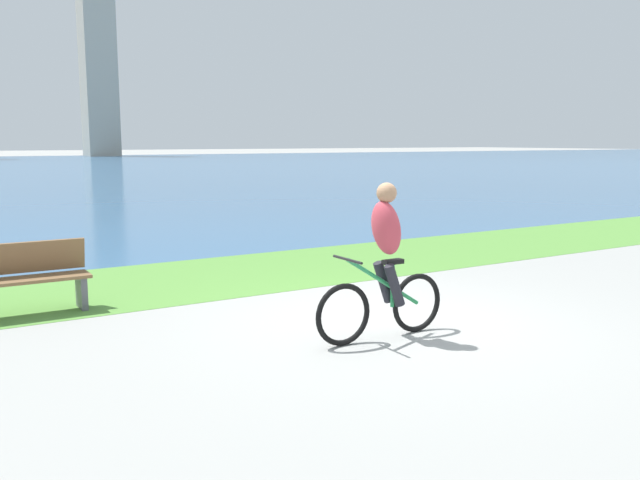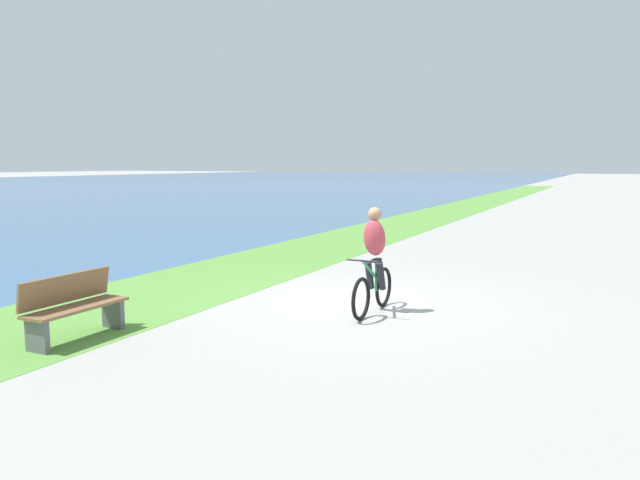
% 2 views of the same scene
% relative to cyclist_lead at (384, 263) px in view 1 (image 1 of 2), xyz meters
% --- Properties ---
extents(ground_plane, '(300.00, 300.00, 0.00)m').
position_rel_cyclist_lead_xyz_m(ground_plane, '(0.46, 0.46, -0.84)').
color(ground_plane, '#9E9E99').
extents(grass_strip_bayside, '(120.00, 3.18, 0.01)m').
position_rel_cyclist_lead_xyz_m(grass_strip_bayside, '(0.46, 4.15, -0.84)').
color(grass_strip_bayside, '#59933D').
rests_on(grass_strip_bayside, ground).
extents(cyclist_lead, '(1.67, 0.52, 1.71)m').
position_rel_cyclist_lead_xyz_m(cyclist_lead, '(0.00, 0.00, 0.00)').
color(cyclist_lead, black).
rests_on(cyclist_lead, ground).
extents(bench_near_path, '(1.50, 0.47, 0.90)m').
position_rel_cyclist_lead_xyz_m(bench_near_path, '(-3.20, 3.16, -0.39)').
color(bench_near_path, brown).
rests_on(bench_near_path, ground).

